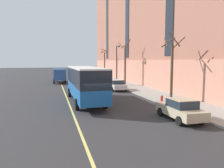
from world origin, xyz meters
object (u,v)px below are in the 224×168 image
object	(u,v)px
parked_car_white_3	(92,76)
street_tree_far_uptown	(125,63)
city_bus	(85,82)
street_tree_mid_block	(172,67)
parked_car_champagne_2	(105,80)
street_tree_far_downtown	(105,63)
parked_car_white_4	(117,85)
street_lamp	(117,61)
box_truck	(59,75)
parked_car_champagne_1	(180,109)
fire_hydrant	(162,98)

from	to	relation	value
parked_car_white_3	street_tree_far_uptown	size ratio (longest dim) A/B	0.59
city_bus	street_tree_mid_block	bearing A→B (deg)	-12.89
parked_car_champagne_2	street_tree_far_downtown	xyz separation A→B (m)	(2.98, 12.57, 3.06)
street_tree_far_downtown	parked_car_white_4	bearing A→B (deg)	-98.40
city_bus	street_tree_far_uptown	size ratio (longest dim) A/B	1.50
parked_car_white_4	street_tree_mid_block	size ratio (longest dim) A/B	0.66
street_tree_mid_block	street_lamp	size ratio (longest dim) A/B	1.04
box_truck	street_lamp	xyz separation A→B (m)	(9.52, -7.30, 2.66)
parked_car_champagne_1	street_tree_far_uptown	distance (m)	22.18
parked_car_champagne_1	parked_car_white_4	distance (m)	16.57
street_tree_far_downtown	street_lamp	xyz separation A→B (m)	(-1.16, -14.16, 0.41)
fire_hydrant	street_lamp	bearing A→B (deg)	89.65
parked_car_champagne_1	box_truck	size ratio (longest dim) A/B	0.60
parked_car_champagne_1	parked_car_white_3	size ratio (longest dim) A/B	0.96
parked_car_champagne_1	fire_hydrant	distance (m)	6.50
city_bus	street_tree_mid_block	distance (m)	9.11
parked_car_champagne_2	fire_hydrant	size ratio (longest dim) A/B	6.08
street_tree_mid_block	street_tree_far_uptown	distance (m)	15.10
parked_car_champagne_1	street_tree_far_uptown	world-z (taller)	street_tree_far_uptown
parked_car_champagne_1	street_lamp	bearing A→B (deg)	85.09
fire_hydrant	street_tree_far_uptown	bearing A→B (deg)	85.34
parked_car_white_4	fire_hydrant	world-z (taller)	parked_car_white_4
parked_car_white_3	box_truck	bearing A→B (deg)	-135.76
parked_car_white_3	street_tree_mid_block	xyz separation A→B (m)	(3.03, -30.79, 2.89)
parked_car_champagne_1	box_truck	world-z (taller)	box_truck
city_bus	parked_car_champagne_1	xyz separation A→B (m)	(5.63, -8.64, -1.32)
parked_car_white_3	parked_car_white_4	world-z (taller)	same
box_truck	street_tree_far_downtown	bearing A→B (deg)	32.71
parked_car_champagne_2	street_lamp	size ratio (longest dim) A/B	0.66
box_truck	street_tree_far_uptown	bearing A→B (deg)	-37.61
parked_car_champagne_1	parked_car_white_4	world-z (taller)	same
parked_car_white_4	box_truck	world-z (taller)	box_truck
street_tree_far_uptown	parked_car_champagne_2	bearing A→B (deg)	139.79
street_tree_far_uptown	street_lamp	bearing A→B (deg)	141.43
parked_car_champagne_2	parked_car_champagne_1	bearing A→B (deg)	-90.30
parked_car_champagne_1	parked_car_white_4	size ratio (longest dim) A/B	0.94
parked_car_champagne_1	box_truck	bearing A→B (deg)	104.18
parked_car_champagne_1	parked_car_champagne_2	xyz separation A→B (m)	(0.13, 24.25, 0.00)
parked_car_white_3	street_tree_far_downtown	bearing A→B (deg)	-11.27
city_bus	street_lamp	size ratio (longest dim) A/B	1.73
street_lamp	box_truck	bearing A→B (deg)	142.50
city_bus	parked_car_white_3	distance (m)	29.38
parked_car_white_4	street_tree_far_downtown	world-z (taller)	street_tree_far_downtown
parked_car_champagne_1	parked_car_white_3	xyz separation A→B (m)	(0.09, 37.42, 0.00)
parked_car_white_3	city_bus	bearing A→B (deg)	-101.24
street_lamp	fire_hydrant	distance (m)	16.86
parked_car_champagne_2	street_tree_far_uptown	bearing A→B (deg)	-40.21
street_tree_far_downtown	fire_hydrant	distance (m)	30.80
parked_car_champagne_1	street_tree_far_downtown	world-z (taller)	street_tree_far_downtown
parked_car_white_3	street_tree_far_downtown	world-z (taller)	street_tree_far_downtown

